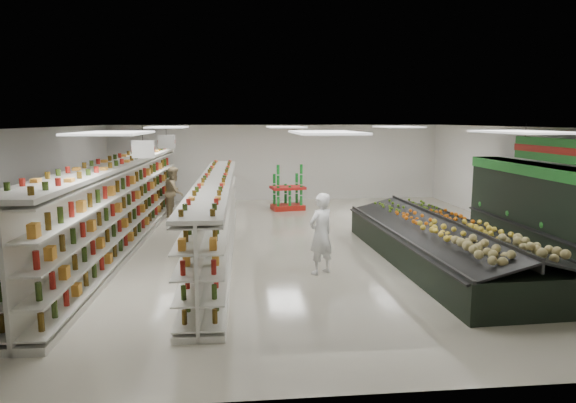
{
  "coord_description": "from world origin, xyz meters",
  "views": [
    {
      "loc": [
        -1.74,
        -13.83,
        3.4
      ],
      "look_at": [
        -0.31,
        0.08,
        1.17
      ],
      "focal_mm": 32.0,
      "sensor_mm": 36.0,
      "label": 1
    }
  ],
  "objects": [
    {
      "name": "produce_island",
      "position": [
        3.2,
        -2.36,
        0.51
      ],
      "size": [
        2.99,
        7.55,
        1.11
      ],
      "rotation": [
        0.0,
        0.0,
        0.04
      ],
      "color": "black",
      "rests_on": "floor"
    },
    {
      "name": "hortifruti_banner",
      "position": [
        6.25,
        -1.5,
        2.65
      ],
      "size": [
        0.12,
        3.2,
        0.95
      ],
      "color": "#207926",
      "rests_on": "ceiling"
    },
    {
      "name": "wall_front",
      "position": [
        0.0,
        -8.0,
        1.6
      ],
      "size": [
        14.0,
        0.02,
        3.2
      ],
      "primitive_type": "cube",
      "color": "silver",
      "rests_on": "floor"
    },
    {
      "name": "wall_left",
      "position": [
        -7.0,
        0.0,
        1.6
      ],
      "size": [
        0.02,
        16.0,
        3.2
      ],
      "primitive_type": "cube",
      "color": "silver",
      "rests_on": "floor"
    },
    {
      "name": "gondola_left",
      "position": [
        -4.84,
        0.16,
        1.06
      ],
      "size": [
        1.37,
        13.36,
        2.31
      ],
      "rotation": [
        0.0,
        0.0,
        -0.03
      ],
      "color": "silver",
      "rests_on": "floor"
    },
    {
      "name": "soda_endcap",
      "position": [
        0.23,
        5.45,
        0.77
      ],
      "size": [
        1.37,
        1.05,
        1.6
      ],
      "rotation": [
        0.0,
        0.0,
        0.17
      ],
      "color": "#AD1C13",
      "rests_on": "floor"
    },
    {
      "name": "wall_right",
      "position": [
        7.0,
        0.0,
        1.6
      ],
      "size": [
        0.02,
        16.0,
        3.2
      ],
      "primitive_type": "cube",
      "color": "silver",
      "rests_on": "floor"
    },
    {
      "name": "aisle_sign_near",
      "position": [
        -3.8,
        -2.0,
        2.75
      ],
      "size": [
        0.52,
        0.06,
        0.75
      ],
      "color": "white",
      "rests_on": "ceiling"
    },
    {
      "name": "shopper_background",
      "position": [
        -3.91,
        4.43,
        0.89
      ],
      "size": [
        0.62,
        0.92,
        1.78
      ],
      "primitive_type": "imported",
      "rotation": [
        0.0,
        0.0,
        1.46
      ],
      "color": "tan",
      "rests_on": "floor"
    },
    {
      "name": "ceiling",
      "position": [
        0.0,
        0.0,
        3.2
      ],
      "size": [
        14.0,
        16.0,
        0.02
      ],
      "primitive_type": "cube",
      "color": "white",
      "rests_on": "wall_back"
    },
    {
      "name": "floor",
      "position": [
        0.0,
        0.0,
        0.0
      ],
      "size": [
        16.0,
        16.0,
        0.0
      ],
      "primitive_type": "plane",
      "color": "beige",
      "rests_on": "ground"
    },
    {
      "name": "gondola_center",
      "position": [
        -2.26,
        -0.75,
        0.89
      ],
      "size": [
        1.02,
        11.14,
        1.93
      ],
      "rotation": [
        0.0,
        0.0,
        -0.02
      ],
      "color": "silver",
      "rests_on": "floor"
    },
    {
      "name": "shopper_main",
      "position": [
        0.12,
        -2.86,
        0.91
      ],
      "size": [
        0.79,
        0.74,
        1.82
      ],
      "primitive_type": "imported",
      "rotation": [
        0.0,
        0.0,
        3.75
      ],
      "color": "silver",
      "rests_on": "floor"
    },
    {
      "name": "wall_back",
      "position": [
        0.0,
        8.0,
        1.6
      ],
      "size": [
        14.0,
        0.02,
        3.2
      ],
      "primitive_type": "cube",
      "color": "silver",
      "rests_on": "floor"
    },
    {
      "name": "aisle_sign_far",
      "position": [
        -3.8,
        2.0,
        2.75
      ],
      "size": [
        0.52,
        0.06,
        0.75
      ],
      "color": "white",
      "rests_on": "ceiling"
    },
    {
      "name": "produce_wall_case",
      "position": [
        6.53,
        -1.5,
        1.24
      ],
      "size": [
        0.93,
        8.0,
        2.2
      ],
      "color": "black",
      "rests_on": "floor"
    }
  ]
}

